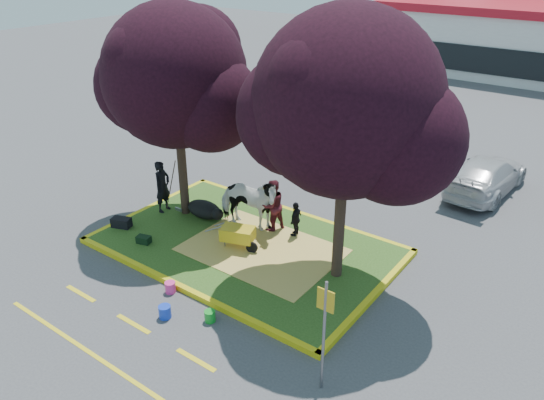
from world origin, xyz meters
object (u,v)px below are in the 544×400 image
Objects in this scene: handler at (162,186)px; bucket_blue at (165,312)px; car_silver at (329,130)px; cow at (248,203)px; wheelbarrow at (238,234)px; bucket_green at (210,316)px; sign_post at (324,325)px; bucket_pink at (170,287)px; car_black at (206,113)px; calf at (204,209)px.

bucket_blue is (3.87, -3.67, -0.84)m from handler.
cow is at bearing 84.44° from car_silver.
wheelbarrow is 0.41× the size of car_silver.
bucket_blue is at bearing -151.13° from bucket_green.
bucket_blue is (-4.14, -0.31, -1.43)m from sign_post.
bucket_pink is (0.30, -3.57, -0.86)m from cow.
car_black is at bearing 128.45° from bucket_blue.
calf is 3.93× the size of bucket_blue.
bucket_blue is (0.93, -4.35, -0.85)m from cow.
cow is 1.63× the size of calf.
cow reaches higher than car_silver.
sign_post is at bearing -52.42° from wheelbarrow.
car_black is (-9.75, 10.55, 0.55)m from bucket_green.
bucket_green is at bearing -82.24° from wheelbarrow.
calf reaches higher than bucket_blue.
cow reaches higher than bucket_pink.
bucket_green is at bearing 88.69° from car_silver.
bucket_green is 14.38m from car_black.
cow is 7.21× the size of bucket_green.
car_black is (-8.80, 11.08, 0.54)m from bucket_blue.
sign_post is 8.77× the size of bucket_pink.
handler is 5.36× the size of bucket_blue.
car_black is at bearing -6.20° from car_silver.
car_black is (-7.87, 6.73, -0.32)m from cow.
sign_post is (8.01, -3.37, 0.59)m from handler.
bucket_pink is 13.16m from car_black.
bucket_blue is (0.47, -3.31, -0.42)m from wheelbarrow.
handler is at bearing 136.48° from bucket_blue.
wheelbarrow is at bearing -35.00° from car_black.
car_black is at bearing 124.52° from calf.
sign_post is 0.63× the size of car_black.
sign_post is 3.50m from bucket_green.
calf is 4.26× the size of bucket_pink.
handler reaches higher than car_black.
calf is 2.19m from wheelbarrow.
car_silver is at bearing 1.65° from cow.
calf is at bearing 87.32° from cow.
bucket_blue is at bearing -51.21° from bucket_pink.
sign_post is 5.00m from bucket_pink.
cow is at bearing -32.51° from car_black.
handler is 6.01× the size of bucket_green.
cow is at bearing 94.83° from bucket_pink.
bucket_blue is 14.16m from car_black.
car_silver is (5.90, 1.36, -0.02)m from car_black.
car_black reaches higher than bucket_green.
car_silver is at bearing 119.96° from sign_post.
calf is 7.74m from sign_post.
bucket_green is 0.89× the size of bucket_blue.
wheelbarrow is at bearing 85.66° from car_silver.
wheelbarrow is at bearing 98.07° from bucket_blue.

